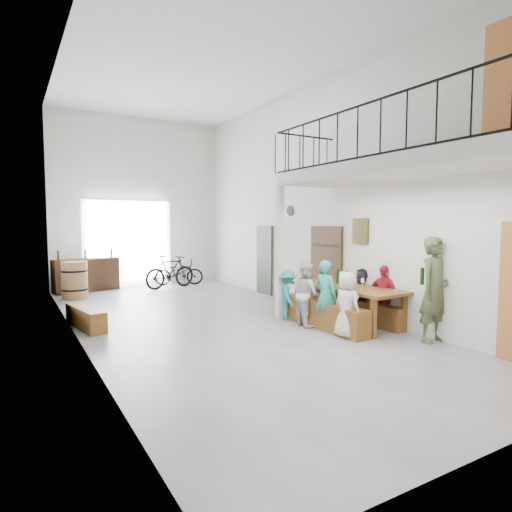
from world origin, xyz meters
TOP-DOWN VIEW (x-y plane):
  - floor at (0.00, 0.00)m, footprint 12.00×12.00m
  - room_walls at (0.00, 0.00)m, footprint 12.00×12.00m
  - gateway_portal at (-0.40, 5.94)m, footprint 2.80×0.08m
  - right_wall_decor at (2.70, -1.87)m, footprint 0.07×8.28m
  - balcony at (1.98, -3.13)m, footprint 1.52×5.62m
  - tasting_table at (2.20, -1.59)m, footprint 1.17×2.55m
  - bench_inner at (1.57, -1.58)m, footprint 0.37×2.30m
  - bench_wall at (2.57, -1.67)m, footprint 0.32×2.01m
  - tableware at (2.24, -1.46)m, footprint 0.50×1.79m
  - side_bench at (-2.50, 0.73)m, footprint 0.58×1.50m
  - oak_barrel at (-2.23, 4.46)m, footprint 0.70×0.70m
  - serving_counter at (-1.75, 5.65)m, footprint 1.95×0.85m
  - counter_bottles at (-1.75, 5.64)m, footprint 1.63×0.35m
  - guest_left_a at (1.48, -2.38)m, footprint 0.41×0.60m
  - guest_left_b at (1.50, -1.76)m, footprint 0.42×0.55m
  - guest_left_c at (1.40, -1.26)m, footprint 0.58×0.69m
  - guest_left_d at (1.40, -0.61)m, footprint 0.64×0.79m
  - guest_right_a at (2.71, -2.09)m, footprint 0.44×0.77m
  - guest_right_b at (2.74, -1.47)m, footprint 0.35×1.05m
  - guest_right_c at (2.75, -0.87)m, footprint 0.49×0.58m
  - host_standing at (2.63, -3.34)m, footprint 0.69×0.48m
  - potted_plant at (2.45, 0.36)m, footprint 0.46×0.42m
  - bicycle_near at (1.15, 5.48)m, footprint 1.69×1.08m
  - bicycle_far at (0.65, 4.91)m, footprint 1.83×0.90m

SIDE VIEW (x-z plane):
  - floor at x=0.00m, z-range 0.00..0.00m
  - side_bench at x=-2.50m, z-range 0.00..0.41m
  - potted_plant at x=2.45m, z-range 0.00..0.44m
  - bench_wall at x=2.57m, z-range 0.00..0.46m
  - bench_inner at x=1.57m, z-range 0.00..0.53m
  - bicycle_near at x=1.15m, z-range 0.00..0.84m
  - serving_counter at x=-1.75m, z-range 0.00..1.00m
  - guest_right_c at x=2.75m, z-range 0.00..1.01m
  - oak_barrel at x=-2.23m, z-range 0.00..1.02m
  - bicycle_far at x=0.65m, z-range 0.00..1.06m
  - guest_left_d at x=1.40m, z-range 0.00..1.06m
  - guest_right_b at x=2.74m, z-range 0.00..1.13m
  - guest_left_a at x=1.48m, z-range 0.00..1.20m
  - guest_right_a at x=2.71m, z-range 0.00..1.24m
  - guest_left_c at x=1.40m, z-range 0.00..1.30m
  - guest_left_b at x=1.50m, z-range 0.00..1.37m
  - tasting_table at x=2.20m, z-range 0.31..1.10m
  - host_standing at x=2.63m, z-range 0.00..1.84m
  - tableware at x=2.24m, z-range 0.76..1.11m
  - counter_bottles at x=-1.75m, z-range 1.00..1.28m
  - gateway_portal at x=-0.40m, z-range 0.00..2.80m
  - right_wall_decor at x=2.70m, z-range -0.80..4.28m
  - balcony at x=1.98m, z-range 0.97..4.96m
  - room_walls at x=0.00m, z-range -2.45..9.55m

